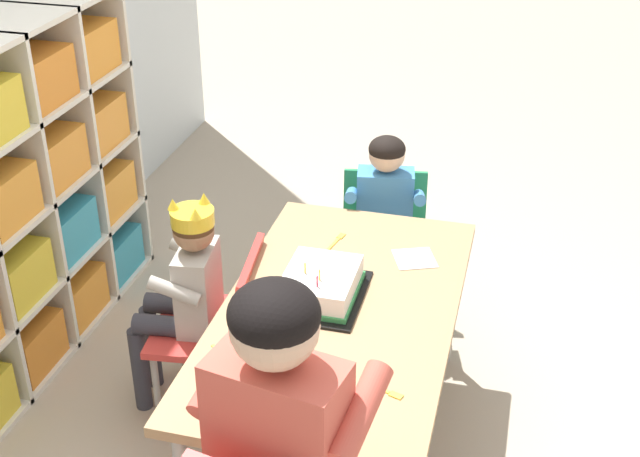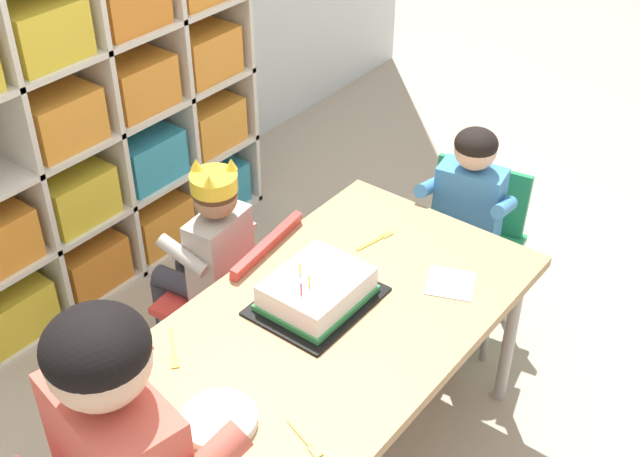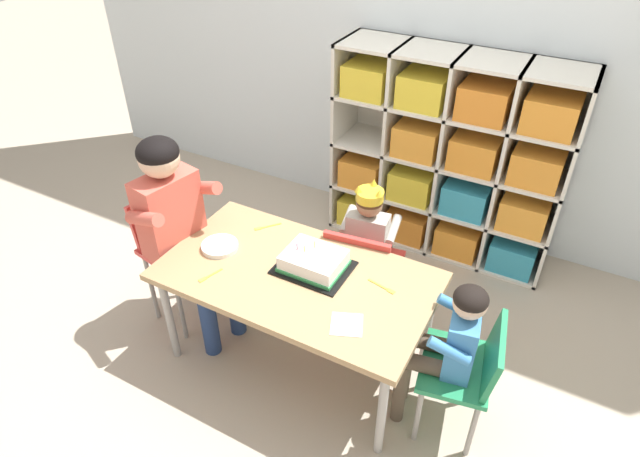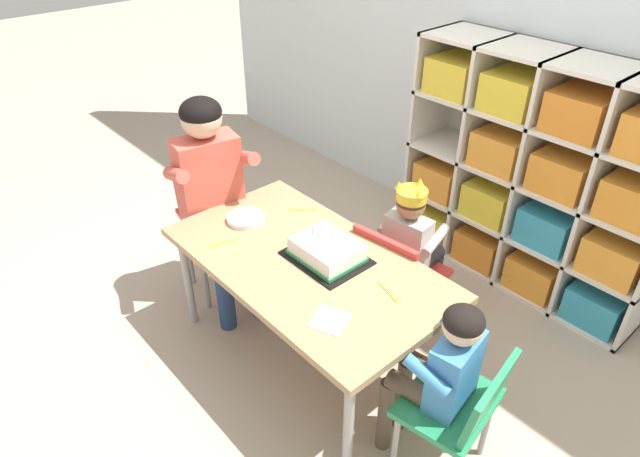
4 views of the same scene
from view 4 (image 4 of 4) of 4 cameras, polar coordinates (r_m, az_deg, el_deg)
name	(u,v)px [view 4 (image 4 of 4)]	position (r m, az deg, el deg)	size (l,w,h in m)	color
ground	(308,354)	(2.70, -1.26, -12.82)	(16.00, 16.00, 0.00)	tan
storage_cubby_shelf	(535,184)	(3.04, 21.29, 4.25)	(1.37, 0.37, 1.23)	silver
activity_table	(306,268)	(2.35, -1.41, -4.13)	(1.24, 0.69, 0.56)	#A37F56
classroom_chair_blue	(396,271)	(2.63, 7.85, -4.36)	(0.41, 0.39, 0.60)	red
child_with_crown	(412,237)	(2.62, 9.46, -0.88)	(0.31, 0.32, 0.80)	#B2ADA3
classroom_chair_adult_side	(210,213)	(2.88, -11.24, 1.62)	(0.37, 0.35, 0.72)	red
adult_helper_seated	(214,184)	(2.68, -10.90, 4.56)	(0.46, 0.44, 1.09)	#D15647
classroom_chair_guest_side	(460,406)	(2.09, 14.26, -17.36)	(0.36, 0.40, 0.59)	#238451
guest_at_table_side	(441,367)	(2.00, 12.38, -13.78)	(0.32, 0.32, 0.80)	#3D7FBC
birthday_cake_on_tray	(327,251)	(2.31, 0.69, -2.37)	(0.33, 0.26, 0.12)	black
paper_plate_stack	(246,218)	(2.59, -7.66, 1.04)	(0.18, 0.18, 0.02)	white
paper_napkin_square	(330,320)	(2.04, 1.03, -9.44)	(0.13, 0.13, 0.00)	white
fork_by_napkin	(221,243)	(2.45, -10.15, -1.50)	(0.05, 0.12, 0.00)	yellow
fork_scattered_mid_table	(390,293)	(2.17, 7.21, -6.61)	(0.14, 0.04, 0.00)	yellow
fork_near_cake_tray	(301,210)	(2.65, -1.98, 1.95)	(0.10, 0.12, 0.00)	yellow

